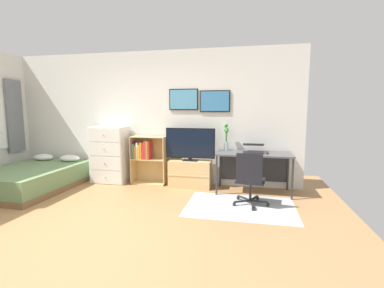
# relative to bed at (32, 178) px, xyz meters

# --- Properties ---
(ground_plane) EXTENTS (7.20, 7.20, 0.00)m
(ground_plane) POSITION_rel_bed_xyz_m (2.05, -1.39, -0.22)
(ground_plane) COLOR #A87A4C
(wall_back_with_posters) EXTENTS (6.12, 0.09, 2.70)m
(wall_back_with_posters) POSITION_rel_bed_xyz_m (2.07, 1.04, 1.14)
(wall_back_with_posters) COLOR silver
(wall_back_with_posters) RESTS_ON ground_plane
(area_rug) EXTENTS (1.70, 1.20, 0.01)m
(area_rug) POSITION_rel_bed_xyz_m (3.97, -0.16, -0.21)
(area_rug) COLOR #B2B7BC
(area_rug) RESTS_ON ground_plane
(bed) EXTENTS (1.48, 1.97, 0.55)m
(bed) POSITION_rel_bed_xyz_m (0.00, 0.00, 0.00)
(bed) COLOR brown
(bed) RESTS_ON ground_plane
(dresser) EXTENTS (0.73, 0.46, 1.17)m
(dresser) POSITION_rel_bed_xyz_m (1.24, 0.77, 0.37)
(dresser) COLOR white
(dresser) RESTS_ON ground_plane
(bookshelf) EXTENTS (0.72, 0.30, 0.98)m
(bookshelf) POSITION_rel_bed_xyz_m (2.02, 0.84, 0.36)
(bookshelf) COLOR tan
(bookshelf) RESTS_ON ground_plane
(tv_stand) EXTENTS (0.82, 0.41, 0.53)m
(tv_stand) POSITION_rel_bed_xyz_m (2.96, 0.78, 0.05)
(tv_stand) COLOR tan
(tv_stand) RESTS_ON ground_plane
(television) EXTENTS (0.97, 0.16, 0.64)m
(television) POSITION_rel_bed_xyz_m (2.96, 0.76, 0.63)
(television) COLOR black
(television) RESTS_ON tv_stand
(desk) EXTENTS (1.34, 0.65, 0.74)m
(desk) POSITION_rel_bed_xyz_m (4.17, 0.74, 0.40)
(desk) COLOR #4C4C4F
(desk) RESTS_ON ground_plane
(office_chair) EXTENTS (0.57, 0.58, 0.86)m
(office_chair) POSITION_rel_bed_xyz_m (4.11, -0.10, 0.24)
(office_chair) COLOR #232326
(office_chair) RESTS_ON ground_plane
(laptop) EXTENTS (0.38, 0.41, 0.17)m
(laptop) POSITION_rel_bed_xyz_m (4.16, 0.73, 0.59)
(laptop) COLOR black
(laptop) RESTS_ON desk
(computer_mouse) EXTENTS (0.06, 0.10, 0.03)m
(computer_mouse) POSITION_rel_bed_xyz_m (4.40, 0.59, 0.54)
(computer_mouse) COLOR #262628
(computer_mouse) RESTS_ON desk
(bamboo_vase) EXTENTS (0.09, 0.11, 0.51)m
(bamboo_vase) POSITION_rel_bed_xyz_m (3.64, 0.89, 0.79)
(bamboo_vase) COLOR silver
(bamboo_vase) RESTS_ON desk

